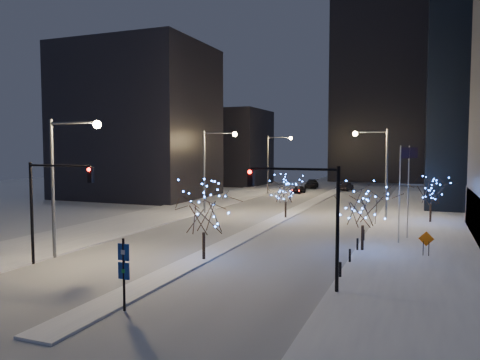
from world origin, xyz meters
The scene contains 25 objects.
ground centered at (0.00, 0.00, 0.00)m, with size 160.00×160.00×0.00m, color silver.
road centered at (0.00, 35.00, 0.01)m, with size 20.00×130.00×0.02m, color #ACB1BB.
median centered at (0.00, 30.00, 0.07)m, with size 2.00×80.00×0.15m, color white.
east_sidewalk centered at (15.00, 20.00, 0.07)m, with size 10.00×90.00×0.15m, color white.
west_sidewalk centered at (-14.00, 20.00, 0.07)m, with size 8.00×90.00×0.15m, color white.
filler_west_near centered at (-28.00, 40.00, 12.00)m, with size 22.00×18.00×24.00m, color black.
filler_west_far centered at (-26.00, 70.00, 8.00)m, with size 18.00×16.00×16.00m, color black.
horizon_block centered at (6.00, 92.00, 21.00)m, with size 24.00×14.00×42.00m, color black.
street_lamp_w_near centered at (-8.94, 2.00, 6.50)m, with size 4.40×0.56×10.00m.
street_lamp_w_mid centered at (-8.94, 27.00, 6.50)m, with size 4.40×0.56×10.00m.
street_lamp_w_far centered at (-8.94, 52.00, 6.50)m, with size 4.40×0.56×10.00m.
street_lamp_east centered at (10.08, 30.00, 6.45)m, with size 3.90×0.56×10.00m.
traffic_signal_west centered at (-8.44, 0.00, 4.76)m, with size 5.26×0.43×7.00m.
traffic_signal_east centered at (8.94, 1.00, 4.76)m, with size 5.26×0.43×7.00m.
flagpoles centered at (13.37, 17.25, 4.80)m, with size 1.35×2.60×8.00m.
bollards centered at (10.20, 10.00, 0.60)m, with size 0.16×12.16×0.90m.
car_near centered at (-5.28, 54.80, 0.67)m, with size 1.58×3.93×1.34m, color black.
car_mid centered at (1.50, 63.49, 0.76)m, with size 1.61×4.61×1.52m, color black.
car_far centered at (-5.53, 66.23, 0.81)m, with size 2.27×5.59×1.62m, color black.
holiday_tree_median_near centered at (0.50, 5.08, 3.65)m, with size 4.71×4.71×5.44m.
holiday_tree_median_far centered at (0.50, 26.15, 3.32)m, with size 4.00×4.00×4.89m.
holiday_tree_plaza_near centered at (10.54, 12.16, 3.72)m, with size 4.75×4.75×5.59m.
holiday_tree_plaza_far centered at (15.61, 28.71, 3.55)m, with size 4.51×4.51×5.15m.
wayfinding_sign centered at (1.29, -5.46, 2.21)m, with size 0.64×0.12×3.60m.
construction_sign centered at (15.08, 11.84, 1.23)m, with size 1.08×0.06×1.79m.
Camera 1 is at (14.70, -24.21, 8.00)m, focal length 35.00 mm.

